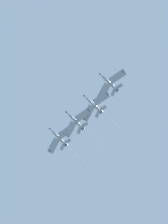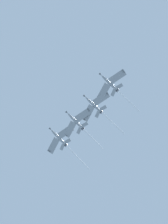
% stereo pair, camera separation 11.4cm
% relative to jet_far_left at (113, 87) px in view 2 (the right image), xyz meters
% --- Properties ---
extents(jet_far_left, '(20.74, 22.16, 12.01)m').
position_rel_jet_far_left_xyz_m(jet_far_left, '(0.00, 0.00, 0.00)').
color(jet_far_left, gray).
extents(jet_inner_left, '(21.13, 22.85, 11.49)m').
position_rel_jet_far_left_xyz_m(jet_inner_left, '(-12.27, -7.26, -0.68)').
color(jet_inner_left, gray).
extents(jet_centre, '(20.55, 21.99, 11.77)m').
position_rel_jet_far_left_xyz_m(jet_centre, '(-21.15, -17.41, -0.33)').
color(jet_centre, gray).
extents(jet_inner_right, '(21.95, 23.88, 13.00)m').
position_rel_jet_far_left_xyz_m(jet_inner_right, '(-31.30, -26.03, 0.10)').
color(jet_inner_right, gray).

